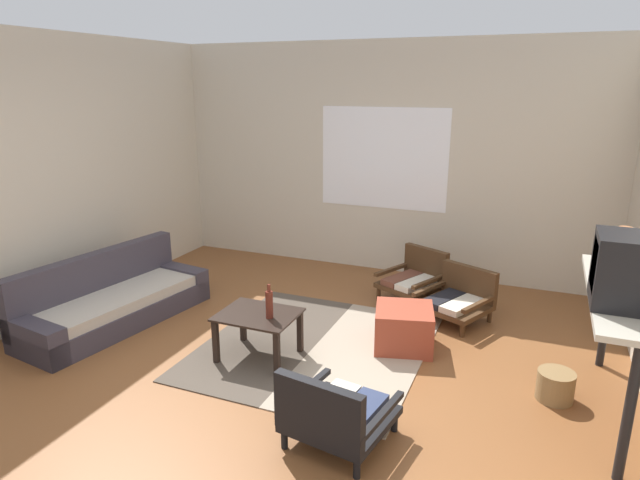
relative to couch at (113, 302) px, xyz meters
The scene contains 15 objects.
ground_plane 2.01m from the couch, 14.92° to the right, with size 7.80×7.80×0.00m, color brown.
far_wall_with_window 3.39m from the couch, 52.82° to the left, with size 5.60×0.13×2.70m.
side_wall_left 1.37m from the couch, 163.62° to the right, with size 0.12×6.60×2.70m, color beige.
area_rug 2.03m from the couch, ahead, with size 1.86×2.03×0.01m.
couch is the anchor object (origin of this frame).
coffee_table 1.65m from the couch, ahead, with size 0.64×0.52×0.40m.
armchair_by_window 3.05m from the couch, 33.26° to the left, with size 0.73×0.74×0.53m.
armchair_striped_foreground 2.80m from the couch, 19.55° to the right, with size 0.69×0.70×0.55m.
armchair_corner 3.33m from the couch, 23.68° to the left, with size 0.77×0.75×0.50m.
ottoman_orange 2.77m from the couch, 11.57° to the left, with size 0.49×0.49×0.36m, color #993D28.
console_shelf 4.32m from the couch, ahead, with size 0.46×1.57×0.91m.
crt_television 4.38m from the couch, ahead, with size 0.48×0.41×0.45m.
clay_vase 4.40m from the couch, ahead, with size 0.22×0.22×0.33m.
glass_bottle 1.80m from the couch, ahead, with size 0.06×0.06×0.29m.
wicker_basket 3.94m from the couch, ahead, with size 0.26×0.26×0.22m, color olive.
Camera 1 is at (1.77, -3.21, 2.23)m, focal length 30.64 mm.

